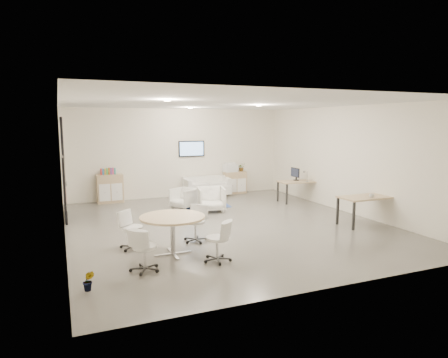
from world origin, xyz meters
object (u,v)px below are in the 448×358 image
sideboard_right (235,182)px  loveseat (207,187)px  desk_front (367,199)px  desk_rear (298,183)px  round_table (172,220)px  armchair_left (184,197)px  sideboard_left (110,189)px  armchair_right (211,198)px

sideboard_right → loveseat: bearing=-171.3°
loveseat → desk_front: bearing=-63.1°
desk_rear → round_table: size_ratio=1.08×
armchair_left → round_table: 4.57m
sideboard_left → desk_front: bearing=-43.9°
loveseat → armchair_right: 2.51m
desk_rear → loveseat: bearing=145.9°
sideboard_left → sideboard_right: bearing=0.2°
sideboard_left → sideboard_right: sideboard_left is taller
loveseat → round_table: size_ratio=1.27×
sideboard_left → desk_rear: 6.45m
loveseat → armchair_left: 2.16m
loveseat → armchair_left: size_ratio=2.39×
sideboard_right → armchair_left: size_ratio=1.20×
sideboard_left → desk_front: size_ratio=0.65×
armchair_left → desk_rear: bearing=53.0°
sideboard_right → desk_front: (1.27, -5.73, 0.27)m
sideboard_right → armchair_right: (-1.95, -2.59, -0.01)m
armchair_left → loveseat: bearing=110.2°
armchair_right → desk_rear: size_ratio=0.57×
loveseat → desk_front: (2.50, -5.54, 0.35)m
loveseat → sideboard_left: bearing=179.8°
armchair_left → round_table: size_ratio=0.53×
sideboard_right → round_table: sideboard_right is taller
armchair_left → desk_rear: (3.96, -0.48, 0.29)m
sideboard_right → loveseat: (-1.23, -0.19, -0.08)m
sideboard_left → armchair_right: size_ratio=1.18×
loveseat → armchair_left: loveseat is taller
desk_rear → round_table: (-5.49, -3.81, 0.09)m
armchair_left → round_table: bearing=-49.8°
armchair_left → sideboard_left: bearing=-161.8°
round_table → sideboard_left: bearing=94.9°
desk_rear → round_table: round_table is taller
loveseat → armchair_left: (-1.38, -1.66, 0.02)m
armchair_left → desk_front: (3.88, -3.88, 0.34)m
sideboard_right → desk_front: bearing=-77.5°
sideboard_left → armchair_right: (2.71, -2.57, -0.07)m
sideboard_right → round_table: size_ratio=0.63×
sideboard_left → sideboard_right: 4.66m
sideboard_left → armchair_left: bearing=-41.7°
sideboard_right → round_table: (-4.14, -6.13, 0.31)m
sideboard_right → armchair_right: 3.24m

